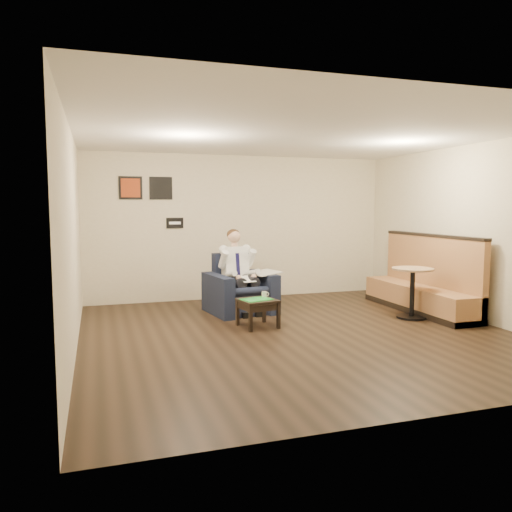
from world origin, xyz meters
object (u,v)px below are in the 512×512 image
object	(u,v)px
green_folder	(257,299)
side_table	(258,313)
seated_man	(243,274)
cafe_table	(412,293)
smartphone	(256,297)
coffee_mug	(264,294)
banquette	(420,274)
armchair	(240,284)

from	to	relation	value
green_folder	side_table	bearing A→B (deg)	42.44
seated_man	cafe_table	bearing A→B (deg)	-33.23
green_folder	smartphone	distance (m)	0.18
seated_man	coffee_mug	distance (m)	0.85
banquette	cafe_table	distance (m)	0.67
armchair	banquette	distance (m)	3.11
smartphone	banquette	xyz separation A→B (m)	(3.01, 0.09, 0.23)
armchair	side_table	bearing A→B (deg)	-100.92
green_folder	smartphone	bearing A→B (deg)	74.79
armchair	smartphone	world-z (taller)	armchair
armchair	coffee_mug	world-z (taller)	armchair
side_table	coffee_mug	world-z (taller)	coffee_mug
cafe_table	coffee_mug	bearing A→B (deg)	172.61
cafe_table	banquette	bearing A→B (deg)	43.61
armchair	seated_man	bearing A→B (deg)	-90.00
green_folder	seated_man	bearing A→B (deg)	85.23
cafe_table	armchair	bearing A→B (deg)	153.58
side_table	green_folder	distance (m)	0.22
armchair	banquette	bearing A→B (deg)	-24.58
armchair	banquette	xyz separation A→B (m)	(3.00, -0.84, 0.16)
seated_man	banquette	xyz separation A→B (m)	(2.97, -0.71, -0.02)
armchair	smartphone	size ratio (longest dim) A/B	7.79
armchair	cafe_table	bearing A→B (deg)	-35.41
coffee_mug	cafe_table	distance (m)	2.45
green_folder	banquette	distance (m)	3.08
seated_man	side_table	distance (m)	1.07
seated_man	banquette	world-z (taller)	seated_man
coffee_mug	smartphone	size ratio (longest dim) A/B	0.68
cafe_table	seated_man	bearing A→B (deg)	155.76
smartphone	coffee_mug	bearing A→B (deg)	-7.10
seated_man	smartphone	bearing A→B (deg)	-101.37
armchair	seated_man	xyz separation A→B (m)	(0.02, -0.13, 0.18)
coffee_mug	side_table	bearing A→B (deg)	-137.56
seated_man	green_folder	distance (m)	1.02
smartphone	cafe_table	xyz separation A→B (m)	(2.56, -0.33, -0.02)
side_table	cafe_table	xyz separation A→B (m)	(2.58, -0.18, 0.20)
armchair	cafe_table	distance (m)	2.84
side_table	smartphone	xyz separation A→B (m)	(0.02, 0.16, 0.22)
seated_man	coffee_mug	world-z (taller)	seated_man
coffee_mug	armchair	bearing A→B (deg)	96.80
armchair	banquette	world-z (taller)	banquette
coffee_mug	smartphone	distance (m)	0.13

